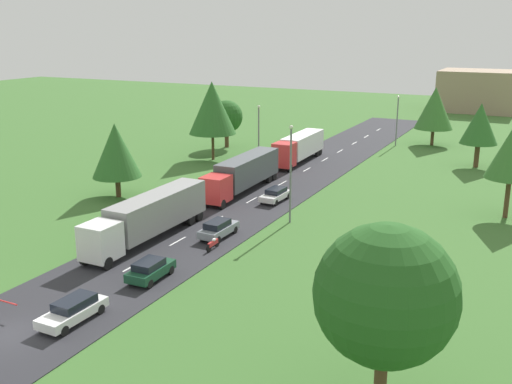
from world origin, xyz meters
The scene contains 21 objects.
ground_plane centered at (0.00, 0.00, 0.00)m, with size 280.00×280.00×0.00m, color #3D6B2D.
road centered at (0.00, 24.50, 0.03)m, with size 10.00×140.00×0.06m, color #2B2B30.
lane_marking_centre centered at (0.00, 21.31, 0.07)m, with size 0.16×121.68×0.01m.
truck_lead centered at (-2.35, 17.02, 2.18)m, with size 2.52×14.59×3.71m.
truck_second centered at (-2.39, 34.08, 2.17)m, with size 2.80×14.47×3.71m.
truck_third centered at (-2.58, 50.51, 2.13)m, with size 2.77×12.84×3.57m.
car_lead centered at (2.22, 2.85, 0.82)m, with size 1.86×4.62×1.46m.
car_second centered at (2.67, 10.13, 0.83)m, with size 1.93×4.03×1.48m.
car_third centered at (2.55, 20.06, 0.84)m, with size 1.82×4.28×1.50m.
car_fourth centered at (2.37, 32.20, 0.78)m, with size 1.89×4.19×1.36m.
motorcycle_courier centered at (3.63, 17.32, 0.54)m, with size 0.28×1.94×0.91m.
lamppost_second centered at (6.39, 26.66, 5.02)m, with size 0.36×0.36×9.08m.
lamppost_third centered at (-6.51, 46.35, 4.41)m, with size 0.36×0.36×7.88m.
lamppost_fourth centered at (6.15, 67.81, 4.26)m, with size 0.36×0.36×7.57m.
tree_oak centered at (21.42, 2.27, 6.06)m, with size 6.53×6.53×9.35m.
tree_birch centered at (-16.31, 55.45, 4.57)m, with size 4.83×4.83×7.02m.
tree_maple centered at (18.92, 58.18, 5.61)m, with size 4.70×4.70×8.23m.
tree_pine centered at (-13.42, 26.54, 5.02)m, with size 5.15×5.15×7.87m.
tree_elm centered at (11.00, 70.77, 5.66)m, with size 5.71×5.71×8.81m.
tree_lime centered at (-13.76, 47.04, 7.06)m, with size 6.33×6.33×10.55m.
distant_building centered at (12.19, 114.30, 4.27)m, with size 15.62×12.93×8.54m, color #9E846B.
Camera 1 is at (27.12, -22.15, 17.57)m, focal length 42.19 mm.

